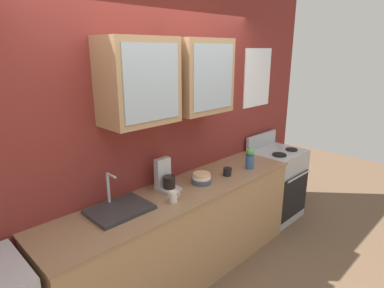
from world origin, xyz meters
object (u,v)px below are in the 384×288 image
object	(u,v)px
cup_near_sink	(174,197)
cup_near_bowls	(227,172)
stove_range	(276,184)
sink_faucet	(119,209)
bowl_stack	(202,178)
vase	(250,158)
coffee_maker	(166,178)

from	to	relation	value
cup_near_sink	cup_near_bowls	bearing A→B (deg)	3.96
stove_range	sink_faucet	world-z (taller)	sink_faucet
sink_faucet	cup_near_sink	size ratio (longest dim) A/B	4.69
stove_range	bowl_stack	size ratio (longest dim) A/B	5.74
sink_faucet	bowl_stack	world-z (taller)	sink_faucet
bowl_stack	vase	world-z (taller)	vase
sink_faucet	coffee_maker	distance (m)	0.55
bowl_stack	vase	xyz separation A→B (m)	(0.66, -0.09, 0.06)
stove_range	vase	world-z (taller)	vase
vase	sink_faucet	bearing A→B (deg)	173.52
stove_range	coffee_maker	distance (m)	1.85
sink_faucet	bowl_stack	distance (m)	0.87
bowl_stack	vase	size ratio (longest dim) A/B	0.83
stove_range	cup_near_bowls	xyz separation A→B (m)	(-1.10, -0.06, 0.49)
bowl_stack	cup_near_sink	distance (m)	0.47
bowl_stack	coffee_maker	xyz separation A→B (m)	(-0.33, 0.14, 0.06)
stove_range	sink_faucet	size ratio (longest dim) A/B	2.30
vase	bowl_stack	bearing A→B (deg)	172.03
vase	cup_near_bowls	xyz separation A→B (m)	(-0.33, 0.04, -0.07)
stove_range	cup_near_sink	world-z (taller)	stove_range
vase	cup_near_sink	bearing A→B (deg)	-179.22
stove_range	vase	distance (m)	0.96
sink_faucet	cup_near_bowls	bearing A→B (deg)	-6.40
vase	coffee_maker	world-z (taller)	coffee_maker
stove_range	sink_faucet	xyz separation A→B (m)	(-2.30, 0.07, 0.47)
cup_near_sink	coffee_maker	size ratio (longest dim) A/B	0.35
cup_near_bowls	cup_near_sink	bearing A→B (deg)	-176.04
vase	cup_near_sink	world-z (taller)	vase
sink_faucet	vase	world-z (taller)	sink_faucet
sink_faucet	cup_near_sink	distance (m)	0.46
stove_range	cup_near_sink	distance (m)	1.95
vase	cup_near_bowls	bearing A→B (deg)	173.27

